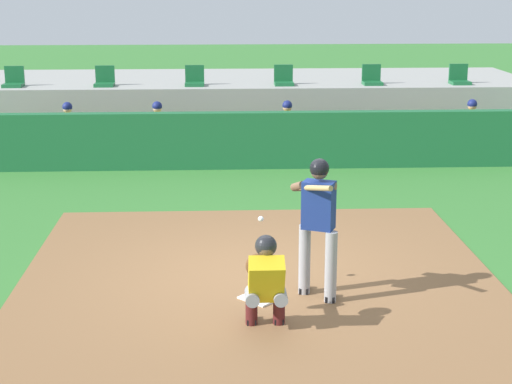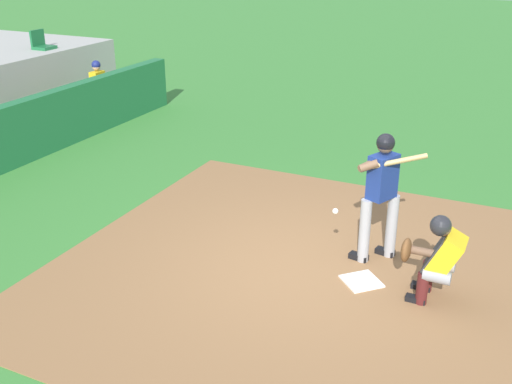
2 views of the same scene
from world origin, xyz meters
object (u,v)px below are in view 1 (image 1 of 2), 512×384
Objects in this scene: catcher_crouched at (265,278)px; stadium_seat_4 at (372,79)px; stadium_seat_3 at (284,79)px; stadium_seat_5 at (459,78)px; dugout_player_1 at (157,130)px; stadium_seat_1 at (105,80)px; dugout_player_0 at (68,131)px; home_plate at (262,297)px; stadium_seat_2 at (195,80)px; stadium_seat_0 at (14,81)px; dugout_player_3 at (472,128)px; batter_at_plate at (318,219)px; dugout_player_2 at (288,129)px.

catcher_crouched is 3.42× the size of stadium_seat_4.
stadium_seat_3 and stadium_seat_5 have the same top height.
dugout_player_1 is at bearing -145.37° from stadium_seat_3.
stadium_seat_4 is (6.50, 0.00, 0.00)m from stadium_seat_1.
home_plate is at bearing -64.84° from dugout_player_0.
stadium_seat_4 is (4.33, 0.00, 0.00)m from stadium_seat_2.
catcher_crouched is 11.14m from stadium_seat_3.
stadium_seat_0 and stadium_seat_4 have the same top height.
stadium_seat_0 reaches higher than dugout_player_3.
stadium_seat_4 reaches higher than catcher_crouched.
batter_at_plate reaches higher than home_plate.
stadium_seat_5 is at bearing 15.62° from dugout_player_1.
dugout_player_0 reaches higher than home_plate.
stadium_seat_2 is (2.74, 2.03, 0.86)m from dugout_player_0.
home_plate is at bearing 89.57° from catcher_crouched.
dugout_player_0 is at bearing 115.16° from home_plate.
catcher_crouched is at bearing -90.43° from home_plate.
stadium_seat_1 reaches higher than dugout_player_0.
home_plate is 8.23m from dugout_player_2.
stadium_seat_0 is (-6.43, 2.03, 0.86)m from dugout_player_2.
stadium_seat_0 reaches higher than home_plate.
dugout_player_0 is at bearing 119.03° from batter_at_plate.
stadium_seat_1 is at bearing 124.28° from dugout_player_1.
stadium_seat_5 is (0.24, 2.03, 0.86)m from dugout_player_3.
home_plate is 9.02m from dugout_player_0.
dugout_player_1 is 2.71× the size of stadium_seat_5.
stadium_seat_5 is at bearing 65.09° from batter_at_plate.
dugout_player_2 is at bearing -137.72° from stadium_seat_4.
batter_at_plate reaches higher than dugout_player_2.
stadium_seat_0 is 6.50m from stadium_seat_3.
stadium_seat_2 reaches higher than dugout_player_3.
batter_at_plate is 9.32m from dugout_player_0.
dugout_player_3 is 2.22m from stadium_seat_5.
dugout_player_0 and dugout_player_3 have the same top height.
stadium_seat_5 is at bearing 0.00° from stadium_seat_4.
dugout_player_0 is 5.38m from stadium_seat_3.
stadium_seat_1 is (-1.39, 2.03, 0.86)m from dugout_player_1.
stadium_seat_2 is 4.33m from stadium_seat_4.
dugout_player_1 is 5.57m from stadium_seat_4.
stadium_seat_1 is (-3.25, 10.18, 1.51)m from home_plate.
stadium_seat_0 reaches higher than catcher_crouched.
catcher_crouched is 9.21m from dugout_player_1.
stadium_seat_4 is (3.26, 11.05, 0.93)m from catcher_crouched.
stadium_seat_5 is at bearing 61.98° from home_plate.
dugout_player_0 is 3.52m from stadium_seat_2.
catcher_crouched is 3.42× the size of stadium_seat_1.
dugout_player_2 is 3.14m from stadium_seat_4.
dugout_player_1 is 2.71× the size of stadium_seat_4.
batter_at_plate reaches higher than dugout_player_1.
batter_at_plate is 3.76× the size of stadium_seat_5.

